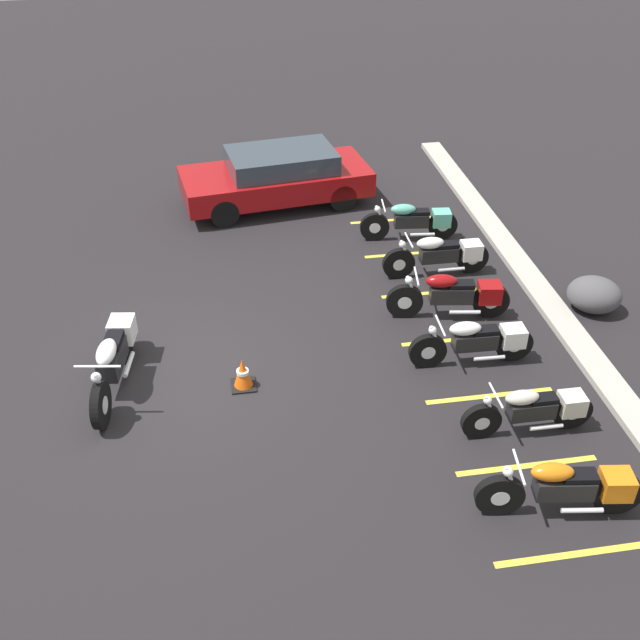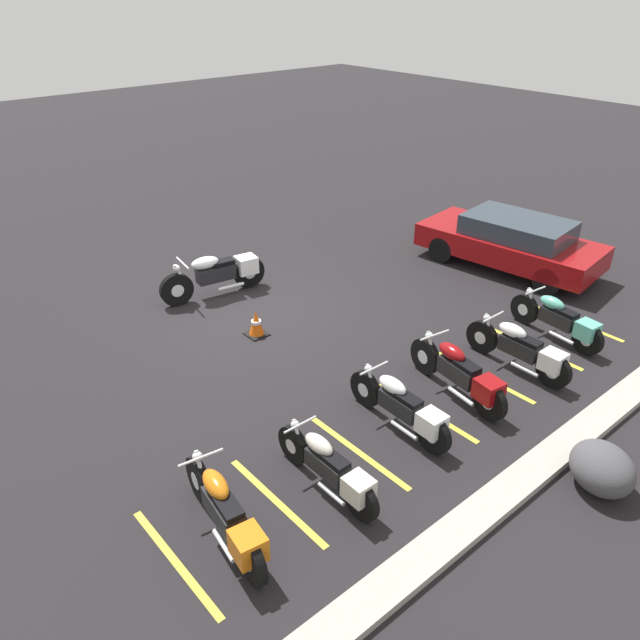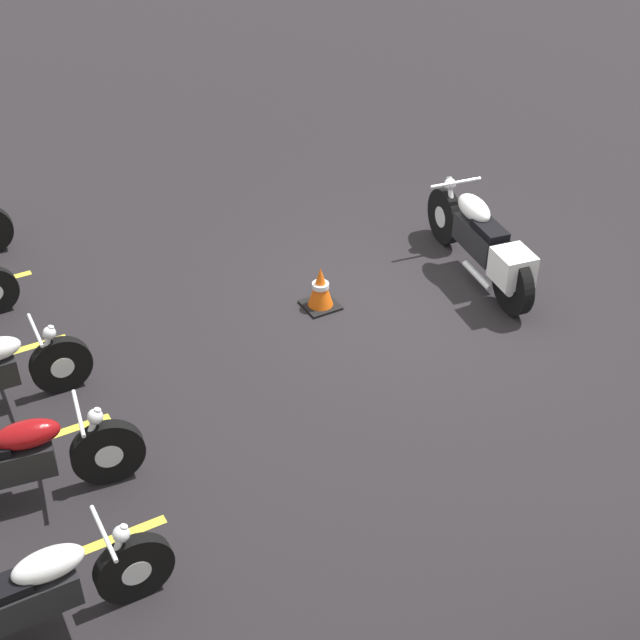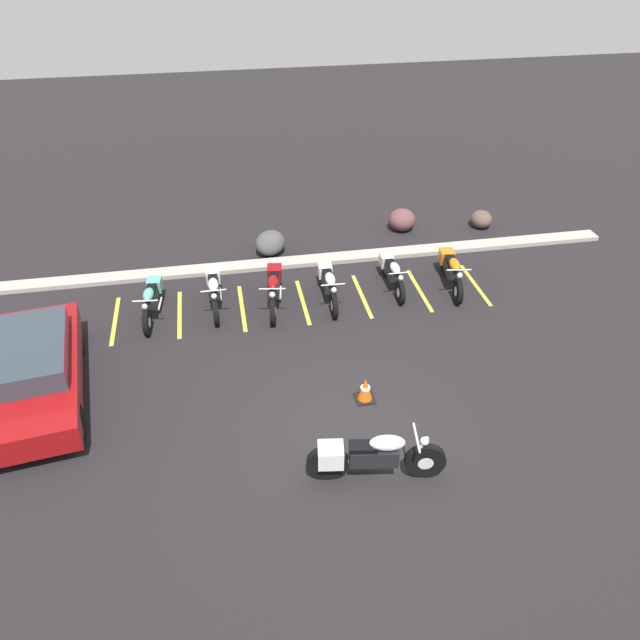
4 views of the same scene
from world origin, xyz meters
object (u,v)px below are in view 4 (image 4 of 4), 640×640
object	(u,v)px
landscape_rock_2	(402,220)
parked_bike_4	(392,272)
motorcycle_white_featured	(370,456)
parked_bike_0	(152,299)
parked_bike_2	(274,287)
landscape_rock_0	(481,219)
parked_bike_3	(328,283)
parked_bike_5	(451,269)
landscape_rock_1	(270,243)
parked_bike_1	(214,289)
car_red	(32,370)
traffic_cone	(365,390)

from	to	relation	value
landscape_rock_2	parked_bike_4	bearing A→B (deg)	-111.10
motorcycle_white_featured	parked_bike_0	world-z (taller)	motorcycle_white_featured
parked_bike_2	landscape_rock_0	xyz separation A→B (m)	(6.83, 3.15, -0.21)
parked_bike_2	parked_bike_3	size ratio (longest dim) A/B	1.05
parked_bike_5	landscape_rock_1	distance (m)	5.16
parked_bike_1	parked_bike_5	world-z (taller)	parked_bike_5
parked_bike_2	car_red	xyz separation A→B (m)	(-5.23, -2.64, 0.21)
parked_bike_5	traffic_cone	size ratio (longest dim) A/B	4.13
parked_bike_2	car_red	size ratio (longest dim) A/B	0.50
car_red	landscape_rock_1	size ratio (longest dim) A/B	4.59
parked_bike_5	landscape_rock_2	distance (m)	3.37
parked_bike_1	landscape_rock_2	world-z (taller)	parked_bike_1
landscape_rock_2	landscape_rock_0	bearing A→B (deg)	-6.00
parked_bike_2	parked_bike_5	distance (m)	4.69
parked_bike_0	landscape_rock_1	xyz separation A→B (m)	(3.21, 2.57, -0.10)
parked_bike_1	car_red	bearing A→B (deg)	-52.44
motorcycle_white_featured	parked_bike_2	bearing A→B (deg)	107.87
traffic_cone	car_red	bearing A→B (deg)	168.71
landscape_rock_0	traffic_cone	size ratio (longest dim) A/B	1.36
motorcycle_white_featured	parked_bike_5	size ratio (longest dim) A/B	1.11
car_red	landscape_rock_1	distance (m)	7.57
motorcycle_white_featured	landscape_rock_2	xyz separation A→B (m)	(3.39, 9.39, -0.19)
parked_bike_5	landscape_rock_2	bearing A→B (deg)	-166.15
car_red	parked_bike_3	bearing A→B (deg)	103.95
car_red	landscape_rock_2	bearing A→B (deg)	114.70
landscape_rock_0	landscape_rock_1	world-z (taller)	landscape_rock_1
parked_bike_2	parked_bike_5	xyz separation A→B (m)	(4.69, 0.06, -0.01)
car_red	landscape_rock_1	world-z (taller)	car_red
parked_bike_2	parked_bike_3	world-z (taller)	parked_bike_2
parked_bike_4	traffic_cone	size ratio (longest dim) A/B	3.80
car_red	traffic_cone	bearing A→B (deg)	71.15
motorcycle_white_featured	traffic_cone	world-z (taller)	motorcycle_white_featured
landscape_rock_0	landscape_rock_2	bearing A→B (deg)	174.00
motorcycle_white_featured	parked_bike_1	world-z (taller)	motorcycle_white_featured
parked_bike_0	traffic_cone	distance (m)	5.95
parked_bike_5	car_red	bearing A→B (deg)	-66.62
parked_bike_3	landscape_rock_0	distance (m)	6.31
parked_bike_1	landscape_rock_1	world-z (taller)	parked_bike_1
parked_bike_3	parked_bike_5	world-z (taller)	parked_bike_5
landscape_rock_1	traffic_cone	bearing A→B (deg)	-79.80
motorcycle_white_featured	traffic_cone	distance (m)	2.08
parked_bike_2	parked_bike_4	xyz separation A→B (m)	(3.13, 0.25, -0.05)
parked_bike_5	car_red	world-z (taller)	car_red
parked_bike_0	parked_bike_3	world-z (taller)	parked_bike_3
parked_bike_1	parked_bike_0	bearing A→B (deg)	-83.86
motorcycle_white_featured	parked_bike_1	bearing A→B (deg)	120.31
parked_bike_1	parked_bike_4	distance (m)	4.62
parked_bike_2	landscape_rock_1	size ratio (longest dim) A/B	2.29
parked_bike_0	parked_bike_1	bearing A→B (deg)	101.76
motorcycle_white_featured	parked_bike_2	size ratio (longest dim) A/B	1.10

